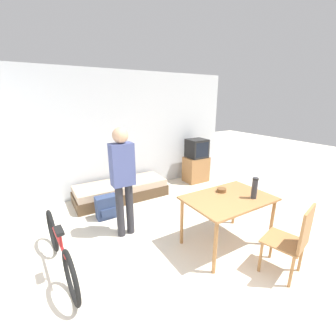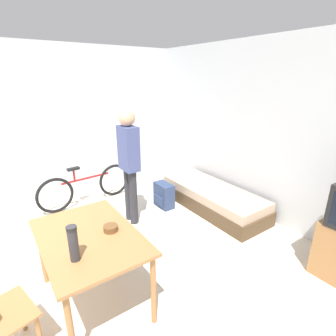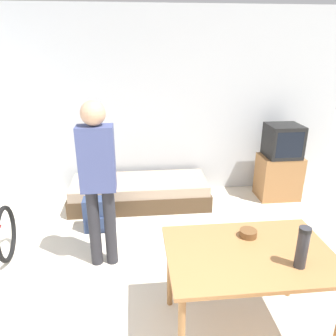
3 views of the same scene
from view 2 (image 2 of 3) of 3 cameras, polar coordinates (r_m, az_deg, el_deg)
wall_back at (r=4.39m, az=17.45°, el=7.92°), size 5.61×0.06×2.70m
wall_left at (r=5.25m, az=-18.32°, el=9.58°), size 0.06×4.83×2.70m
daybed at (r=4.57m, az=9.58°, el=-6.46°), size 1.97×0.75×0.37m
dining_table at (r=2.65m, az=-16.78°, el=-15.41°), size 1.23×0.84×0.77m
bicycle at (r=4.84m, az=-17.31°, el=-3.88°), size 0.18×1.69×0.71m
person_standing at (r=3.85m, az=-8.47°, el=1.91°), size 0.34×0.23×1.73m
thermos_flask at (r=2.25m, az=-19.95°, el=-14.92°), size 0.08×0.08×0.31m
mate_bowl at (r=2.60m, az=-12.38°, el=-12.69°), size 0.14×0.14×0.06m
backpack at (r=4.55m, az=-0.93°, el=-5.96°), size 0.38×0.23×0.43m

